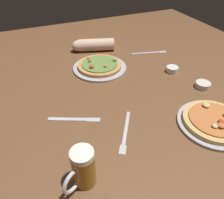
{
  "coord_description": "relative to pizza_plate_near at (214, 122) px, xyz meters",
  "views": [
    {
      "loc": [
        -0.31,
        -0.73,
        0.65
      ],
      "look_at": [
        0.0,
        0.0,
        0.02
      ],
      "focal_mm": 34.44,
      "sensor_mm": 36.0,
      "label": 1
    }
  ],
  "objects": [
    {
      "name": "beer_mug_dark",
      "position": [
        -0.58,
        -0.04,
        0.06
      ],
      "size": [
        0.12,
        0.09,
        0.15
      ],
      "color": "#9E6619",
      "rests_on": "ground_plane"
    },
    {
      "name": "diner_arm",
      "position": [
        -0.24,
        0.88,
        0.02
      ],
      "size": [
        0.29,
        0.15,
        0.08
      ],
      "color": "beige",
      "rests_on": "ground_plane"
    },
    {
      "name": "pizza_plate_far",
      "position": [
        -0.28,
        0.63,
        -0.0
      ],
      "size": [
        0.31,
        0.31,
        0.05
      ],
      "color": "#B2B2B7",
      "rests_on": "ground_plane"
    },
    {
      "name": "ground_plane",
      "position": [
        -0.34,
        0.3,
        -0.03
      ],
      "size": [
        2.4,
        2.4,
        0.03
      ],
      "primitive_type": "cube",
      "color": "brown"
    },
    {
      "name": "fork_left",
      "position": [
        -0.36,
        0.1,
        -0.01
      ],
      "size": [
        0.14,
        0.21,
        0.01
      ],
      "color": "silver",
      "rests_on": "ground_plane"
    },
    {
      "name": "ramekin_butter",
      "position": [
        0.15,
        0.24,
        -0.0
      ],
      "size": [
        0.08,
        0.08,
        0.03
      ],
      "primitive_type": "cylinder",
      "color": "silver",
      "rests_on": "ground_plane"
    },
    {
      "name": "fork_spare",
      "position": [
        0.11,
        0.69,
        -0.01
      ],
      "size": [
        0.23,
        0.08,
        0.01
      ],
      "color": "silver",
      "rests_on": "ground_plane"
    },
    {
      "name": "pizza_plate_near",
      "position": [
        0.0,
        0.0,
        0.0
      ],
      "size": [
        0.3,
        0.3,
        0.05
      ],
      "color": "#B2B2B7",
      "rests_on": "ground_plane"
    },
    {
      "name": "knife_right",
      "position": [
        -0.53,
        0.26,
        -0.01
      ],
      "size": [
        0.22,
        0.11,
        0.01
      ],
      "color": "silver",
      "rests_on": "ground_plane"
    },
    {
      "name": "ramekin_sauce",
      "position": [
        0.1,
        0.43,
        -0.0
      ],
      "size": [
        0.07,
        0.07,
        0.03
      ],
      "primitive_type": "cylinder",
      "color": "white",
      "rests_on": "ground_plane"
    }
  ]
}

